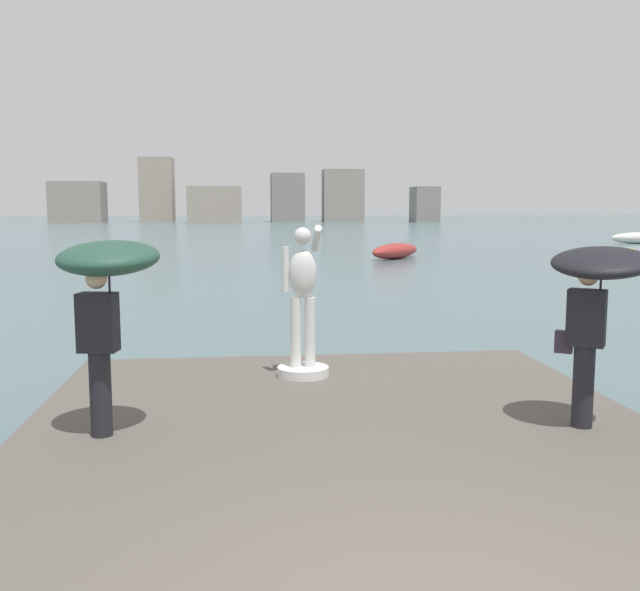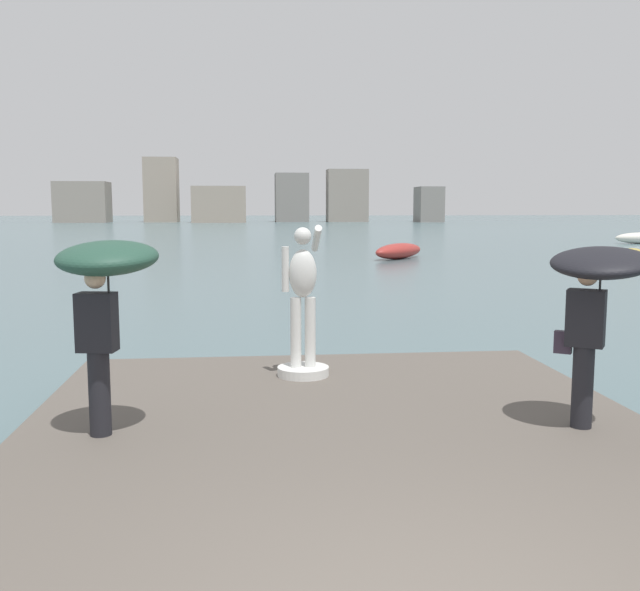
{
  "view_description": "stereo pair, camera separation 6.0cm",
  "coord_description": "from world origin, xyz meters",
  "px_view_note": "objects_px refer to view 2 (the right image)",
  "views": [
    {
      "loc": [
        -1.04,
        -3.45,
        2.73
      ],
      "look_at": [
        0.0,
        5.96,
        1.55
      ],
      "focal_mm": 39.68,
      "sensor_mm": 36.0,
      "label": 1
    },
    {
      "loc": [
        -0.98,
        -3.46,
        2.73
      ],
      "look_at": [
        0.0,
        5.96,
        1.55
      ],
      "focal_mm": 39.68,
      "sensor_mm": 36.0,
      "label": 2
    }
  ],
  "objects_px": {
    "onlooker_right": "(596,286)",
    "boat_near": "(630,254)",
    "onlooker_left": "(105,280)",
    "boat_far": "(399,251)",
    "statue_white_figure": "(303,315)"
  },
  "relations": [
    {
      "from": "onlooker_left",
      "to": "boat_far",
      "type": "height_order",
      "value": "onlooker_left"
    },
    {
      "from": "boat_near",
      "to": "boat_far",
      "type": "bearing_deg",
      "value": 171.51
    },
    {
      "from": "statue_white_figure",
      "to": "boat_far",
      "type": "bearing_deg",
      "value": 75.05
    },
    {
      "from": "statue_white_figure",
      "to": "boat_near",
      "type": "relative_size",
      "value": 0.55
    },
    {
      "from": "statue_white_figure",
      "to": "boat_near",
      "type": "bearing_deg",
      "value": 53.04
    },
    {
      "from": "boat_far",
      "to": "onlooker_left",
      "type": "bearing_deg",
      "value": -107.7
    },
    {
      "from": "onlooker_right",
      "to": "boat_near",
      "type": "height_order",
      "value": "onlooker_right"
    },
    {
      "from": "statue_white_figure",
      "to": "onlooker_right",
      "type": "xyz_separation_m",
      "value": [
        2.85,
        -2.66,
        0.66
      ]
    },
    {
      "from": "onlooker_left",
      "to": "boat_near",
      "type": "height_order",
      "value": "onlooker_left"
    },
    {
      "from": "boat_near",
      "to": "boat_far",
      "type": "xyz_separation_m",
      "value": [
        -12.04,
        1.8,
        0.12
      ]
    },
    {
      "from": "boat_near",
      "to": "statue_white_figure",
      "type": "bearing_deg",
      "value": -126.96
    },
    {
      "from": "onlooker_left",
      "to": "onlooker_right",
      "type": "relative_size",
      "value": 1.03
    },
    {
      "from": "onlooker_right",
      "to": "boat_far",
      "type": "bearing_deg",
      "value": 81.51
    },
    {
      "from": "statue_white_figure",
      "to": "onlooker_right",
      "type": "height_order",
      "value": "statue_white_figure"
    },
    {
      "from": "statue_white_figure",
      "to": "onlooker_left",
      "type": "distance_m",
      "value": 3.3
    }
  ]
}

